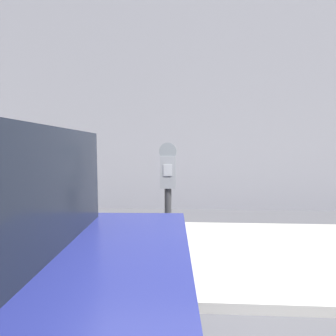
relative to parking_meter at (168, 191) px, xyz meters
name	(u,v)px	position (x,y,z in m)	size (l,w,h in m)	color
sidewalk	(200,252)	(0.45, 0.92, -1.10)	(24.00, 2.80, 0.12)	#9E9B96
building_facade	(193,86)	(0.45, 4.10, 2.11)	(24.00, 0.30, 6.53)	gray
parking_meter	(168,191)	(0.00, 0.00, 0.00)	(0.20, 0.13, 1.60)	#2D2D30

